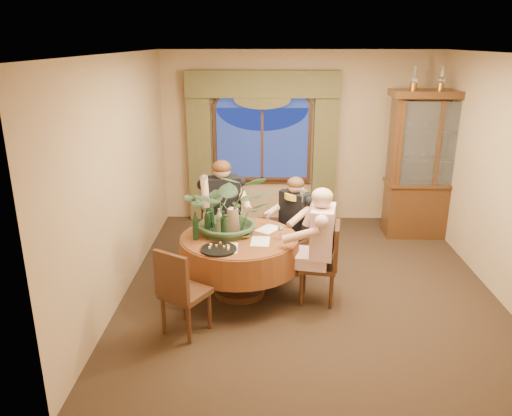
{
  "coord_description": "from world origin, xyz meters",
  "views": [
    {
      "loc": [
        -0.54,
        -5.7,
        2.95
      ],
      "look_at": [
        -0.65,
        -0.25,
        1.1
      ],
      "focal_mm": 35.0,
      "sensor_mm": 36.0,
      "label": 1
    }
  ],
  "objects_px": {
    "stoneware_vase": "(233,221)",
    "olive_bowl": "(243,236)",
    "person_scarf": "(296,224)",
    "wine_bottle_3": "(211,216)",
    "person_back": "(222,213)",
    "wine_bottle_4": "(195,226)",
    "wine_bottle_0": "(207,222)",
    "chair_right": "(318,263)",
    "oil_lamp_center": "(442,78)",
    "chair_front_left": "(186,290)",
    "oil_lamp_left": "(414,78)",
    "wine_bottle_1": "(224,225)",
    "centerpiece_plant": "(230,179)",
    "chair_back_right": "(297,236)",
    "chair_back": "(220,228)",
    "wine_bottle_2": "(206,220)",
    "person_pink": "(322,247)",
    "wine_bottle_5": "(219,222)",
    "china_cabinet": "(431,166)",
    "oil_lamp_right": "(469,78)",
    "dining_table": "(239,265)"
  },
  "relations": [
    {
      "from": "oil_lamp_center",
      "to": "person_scarf",
      "type": "height_order",
      "value": "oil_lamp_center"
    },
    {
      "from": "stoneware_vase",
      "to": "centerpiece_plant",
      "type": "relative_size",
      "value": 0.27
    },
    {
      "from": "oil_lamp_center",
      "to": "wine_bottle_4",
      "type": "xyz_separation_m",
      "value": [
        -3.33,
        -2.11,
        -1.5
      ]
    },
    {
      "from": "wine_bottle_2",
      "to": "wine_bottle_5",
      "type": "height_order",
      "value": "same"
    },
    {
      "from": "oil_lamp_center",
      "to": "wine_bottle_5",
      "type": "distance_m",
      "value": 3.94
    },
    {
      "from": "oil_lamp_right",
      "to": "wine_bottle_5",
      "type": "height_order",
      "value": "oil_lamp_right"
    },
    {
      "from": "centerpiece_plant",
      "to": "wine_bottle_2",
      "type": "distance_m",
      "value": 0.57
    },
    {
      "from": "china_cabinet",
      "to": "chair_back",
      "type": "bearing_deg",
      "value": -161.93
    },
    {
      "from": "person_back",
      "to": "wine_bottle_4",
      "type": "distance_m",
      "value": 1.03
    },
    {
      "from": "oil_lamp_center",
      "to": "chair_back",
      "type": "distance_m",
      "value": 3.85
    },
    {
      "from": "stoneware_vase",
      "to": "olive_bowl",
      "type": "distance_m",
      "value": 0.23
    },
    {
      "from": "chair_front_left",
      "to": "centerpiece_plant",
      "type": "distance_m",
      "value": 1.43
    },
    {
      "from": "wine_bottle_0",
      "to": "wine_bottle_5",
      "type": "distance_m",
      "value": 0.14
    },
    {
      "from": "person_scarf",
      "to": "wine_bottle_0",
      "type": "distance_m",
      "value": 1.31
    },
    {
      "from": "china_cabinet",
      "to": "chair_back",
      "type": "relative_size",
      "value": 2.34
    },
    {
      "from": "chair_right",
      "to": "chair_front_left",
      "type": "relative_size",
      "value": 1.0
    },
    {
      "from": "person_scarf",
      "to": "wine_bottle_3",
      "type": "distance_m",
      "value": 1.19
    },
    {
      "from": "oil_lamp_left",
      "to": "oil_lamp_center",
      "type": "distance_m",
      "value": 0.39
    },
    {
      "from": "chair_back_right",
      "to": "person_scarf",
      "type": "bearing_deg",
      "value": 23.59
    },
    {
      "from": "person_pink",
      "to": "person_back",
      "type": "relative_size",
      "value": 0.96
    },
    {
      "from": "wine_bottle_0",
      "to": "wine_bottle_4",
      "type": "relative_size",
      "value": 1.0
    },
    {
      "from": "chair_back",
      "to": "chair_right",
      "type": "bearing_deg",
      "value": 119.55
    },
    {
      "from": "wine_bottle_1",
      "to": "wine_bottle_4",
      "type": "relative_size",
      "value": 1.0
    },
    {
      "from": "dining_table",
      "to": "wine_bottle_4",
      "type": "xyz_separation_m",
      "value": [
        -0.49,
        -0.11,
        0.54
      ]
    },
    {
      "from": "person_back",
      "to": "wine_bottle_5",
      "type": "xyz_separation_m",
      "value": [
        0.04,
        -0.85,
        0.18
      ]
    },
    {
      "from": "person_back",
      "to": "wine_bottle_1",
      "type": "distance_m",
      "value": 0.96
    },
    {
      "from": "oil_lamp_right",
      "to": "wine_bottle_1",
      "type": "bearing_deg",
      "value": -148.7
    },
    {
      "from": "china_cabinet",
      "to": "wine_bottle_0",
      "type": "xyz_separation_m",
      "value": [
        -3.2,
        -1.98,
        -0.21
      ]
    },
    {
      "from": "person_scarf",
      "to": "wine_bottle_2",
      "type": "distance_m",
      "value": 1.3
    },
    {
      "from": "oil_lamp_left",
      "to": "wine_bottle_2",
      "type": "relative_size",
      "value": 1.03
    },
    {
      "from": "oil_lamp_center",
      "to": "chair_front_left",
      "type": "bearing_deg",
      "value": -139.59
    },
    {
      "from": "oil_lamp_left",
      "to": "chair_right",
      "type": "height_order",
      "value": "oil_lamp_left"
    },
    {
      "from": "chair_back_right",
      "to": "wine_bottle_0",
      "type": "distance_m",
      "value": 1.37
    },
    {
      "from": "olive_bowl",
      "to": "wine_bottle_0",
      "type": "height_order",
      "value": "wine_bottle_0"
    },
    {
      "from": "person_back",
      "to": "chair_right",
      "type": "bearing_deg",
      "value": 122.02
    },
    {
      "from": "olive_bowl",
      "to": "wine_bottle_3",
      "type": "xyz_separation_m",
      "value": [
        -0.4,
        0.27,
        0.14
      ]
    },
    {
      "from": "oil_lamp_left",
      "to": "wine_bottle_1",
      "type": "distance_m",
      "value": 3.66
    },
    {
      "from": "china_cabinet",
      "to": "person_back",
      "type": "relative_size",
      "value": 1.54
    },
    {
      "from": "chair_front_left",
      "to": "olive_bowl",
      "type": "xyz_separation_m",
      "value": [
        0.57,
        0.8,
        0.29
      ]
    },
    {
      "from": "person_scarf",
      "to": "chair_right",
      "type": "bearing_deg",
      "value": 148.78
    },
    {
      "from": "chair_right",
      "to": "olive_bowl",
      "type": "distance_m",
      "value": 0.92
    },
    {
      "from": "chair_right",
      "to": "wine_bottle_5",
      "type": "bearing_deg",
      "value": 90.55
    },
    {
      "from": "oil_lamp_left",
      "to": "wine_bottle_1",
      "type": "relative_size",
      "value": 1.03
    },
    {
      "from": "chair_back_right",
      "to": "oil_lamp_left",
      "type": "bearing_deg",
      "value": -96.64
    },
    {
      "from": "dining_table",
      "to": "chair_back_right",
      "type": "relative_size",
      "value": 1.53
    },
    {
      "from": "chair_back_right",
      "to": "dining_table",
      "type": "bearing_deg",
      "value": 90.0
    },
    {
      "from": "oil_lamp_center",
      "to": "wine_bottle_3",
      "type": "distance_m",
      "value": 3.94
    },
    {
      "from": "chair_right",
      "to": "centerpiece_plant",
      "type": "bearing_deg",
      "value": 82.69
    },
    {
      "from": "dining_table",
      "to": "wine_bottle_0",
      "type": "bearing_deg",
      "value": 177.01
    },
    {
      "from": "person_scarf",
      "to": "wine_bottle_3",
      "type": "relative_size",
      "value": 3.9
    }
  ]
}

